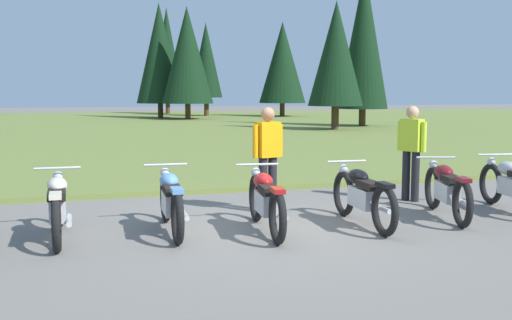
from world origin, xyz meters
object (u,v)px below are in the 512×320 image
(motorcycle_red, at_px, (266,200))
(rider_in_hivis_vest, at_px, (411,147))
(motorcycle_maroon, at_px, (447,189))
(motorcycle_sky_blue, at_px, (171,200))
(motorcycle_black, at_px, (362,195))
(motorcycle_cream, at_px, (58,206))
(rider_with_back_turned, at_px, (268,153))

(motorcycle_red, height_order, rider_in_hivis_vest, rider_in_hivis_vest)
(motorcycle_maroon, bearing_deg, motorcycle_red, -178.40)
(motorcycle_sky_blue, distance_m, rider_in_hivis_vest, 4.58)
(motorcycle_black, height_order, rider_in_hivis_vest, rider_in_hivis_vest)
(motorcycle_cream, relative_size, motorcycle_red, 1.00)
(motorcycle_red, distance_m, motorcycle_maroon, 2.92)
(motorcycle_black, bearing_deg, rider_in_hivis_vest, 41.56)
(motorcycle_sky_blue, bearing_deg, motorcycle_red, -16.26)
(motorcycle_red, xyz_separation_m, motorcycle_maroon, (2.92, 0.08, 0.00))
(motorcycle_cream, height_order, rider_in_hivis_vest, rider_in_hivis_vest)
(motorcycle_maroon, xyz_separation_m, rider_with_back_turned, (-2.46, 1.23, 0.51))
(motorcycle_maroon, bearing_deg, motorcycle_cream, 176.66)
(rider_in_hivis_vest, bearing_deg, motorcycle_black, -138.44)
(motorcycle_sky_blue, xyz_separation_m, rider_with_back_turned, (1.70, 0.95, 0.51))
(motorcycle_sky_blue, bearing_deg, rider_in_hivis_vest, 14.44)
(motorcycle_black, xyz_separation_m, motorcycle_maroon, (1.47, 0.10, 0.00))
(motorcycle_red, bearing_deg, motorcycle_cream, 171.41)
(motorcycle_red, xyz_separation_m, rider_in_hivis_vest, (3.16, 1.50, 0.51))
(motorcycle_cream, xyz_separation_m, rider_in_hivis_vest, (5.88, 1.09, 0.51))
(motorcycle_sky_blue, distance_m, motorcycle_maroon, 4.18)
(motorcycle_red, relative_size, rider_with_back_turned, 1.26)
(rider_with_back_turned, xyz_separation_m, rider_in_hivis_vest, (2.70, 0.19, 0.00))
(rider_in_hivis_vest, bearing_deg, motorcycle_maroon, -99.63)
(motorcycle_sky_blue, bearing_deg, motorcycle_cream, 178.16)
(motorcycle_black, height_order, rider_with_back_turned, rider_with_back_turned)
(rider_with_back_turned, bearing_deg, motorcycle_maroon, -26.53)
(motorcycle_maroon, height_order, rider_in_hivis_vest, rider_in_hivis_vest)
(motorcycle_sky_blue, relative_size, motorcycle_maroon, 1.03)
(motorcycle_black, relative_size, rider_with_back_turned, 1.26)
(motorcycle_red, bearing_deg, motorcycle_black, -0.66)
(motorcycle_black, bearing_deg, motorcycle_maroon, 3.82)
(motorcycle_black, distance_m, rider_in_hivis_vest, 2.34)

